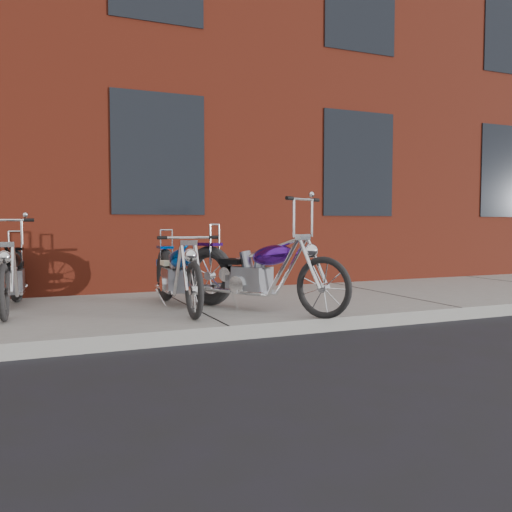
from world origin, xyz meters
name	(u,v)px	position (x,y,z in m)	size (l,w,h in m)	color
ground	(229,341)	(0.00, 0.00, 0.00)	(120.00, 120.00, 0.00)	black
sidewalk	(188,311)	(0.00, 1.50, 0.07)	(22.00, 3.00, 0.15)	gray
building_brick	(109,101)	(0.00, 8.00, 4.00)	(22.00, 10.00, 8.00)	maroon
chopper_purple	(258,275)	(0.63, 0.75, 0.57)	(1.26, 2.06, 1.30)	black
chopper_blue	(177,276)	(-0.18, 1.30, 0.54)	(0.53, 2.16, 0.94)	black
chopper_third	(11,278)	(-2.01, 1.95, 0.53)	(0.52, 2.12, 1.07)	black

